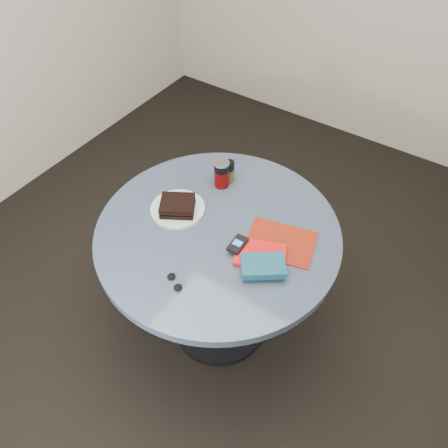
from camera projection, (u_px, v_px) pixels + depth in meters
The scene contains 11 objects.
ground at pixel (219, 323), 2.32m from camera, with size 4.00×4.00×0.00m, color black.
table at pixel (218, 255), 1.89m from camera, with size 1.00×1.00×0.75m.
plate at pixel (178, 209), 1.84m from camera, with size 0.23×0.23×0.01m, color silver.
sandwich at pixel (177, 206), 1.81m from camera, with size 0.18×0.17×0.05m.
soda_can at pixel (222, 174), 1.91m from camera, with size 0.08×0.08×0.13m.
pepper_grinder at pixel (229, 171), 1.93m from camera, with size 0.05×0.05×0.11m.
magazine at pixel (281, 242), 1.72m from camera, with size 0.26×0.20×0.00m, color maroon.
red_book at pixel (260, 255), 1.67m from camera, with size 0.19×0.13×0.02m, color red.
novel at pixel (263, 266), 1.60m from camera, with size 0.16×0.10×0.03m, color navy.
mp3_player at pixel (238, 244), 1.68m from camera, with size 0.05×0.09×0.02m.
headphones at pixel (175, 282), 1.59m from camera, with size 0.09×0.07×0.02m.
Camera 1 is at (0.68, -0.97, 2.07)m, focal length 35.00 mm.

